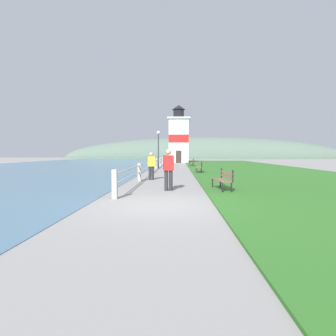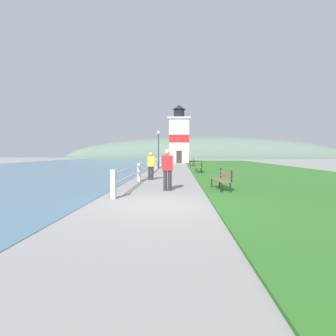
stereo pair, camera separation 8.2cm
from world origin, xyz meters
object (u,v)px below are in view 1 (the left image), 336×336
object	(u,v)px
park_bench_near	(223,178)
lighthouse	(179,138)
park_bench_midway	(200,166)
park_bench_far	(192,162)
lamp_post	(158,142)
person_strolling	(168,168)
person_by_railing	(151,165)

from	to	relation	value
park_bench_near	lighthouse	size ratio (longest dim) A/B	0.18
lighthouse	park_bench_near	bearing A→B (deg)	-86.67
park_bench_near	lighthouse	bearing A→B (deg)	-93.58
park_bench_midway	park_bench_far	bearing A→B (deg)	-83.63
park_bench_far	lamp_post	bearing A→B (deg)	48.59
lighthouse	person_strolling	size ratio (longest dim) A/B	5.31
lighthouse	park_bench_far	bearing A→B (deg)	-82.02
lamp_post	park_bench_midway	bearing A→B (deg)	-58.43
park_bench_near	lighthouse	world-z (taller)	lighthouse
park_bench_near	person_by_railing	xyz separation A→B (m)	(-3.59, 4.45, 0.37)
person_by_railing	park_bench_far	bearing A→B (deg)	-33.57
park_bench_far	lighthouse	distance (m)	12.48
park_bench_far	lamp_post	xyz separation A→B (m)	(-3.83, -4.27, 2.20)
park_bench_midway	lamp_post	xyz separation A→B (m)	(-3.89, 6.32, 2.20)
park_bench_near	park_bench_midway	world-z (taller)	same
park_bench_near	person_strolling	bearing A→B (deg)	-5.97
park_bench_near	park_bench_far	bearing A→B (deg)	-96.26
park_bench_near	person_by_railing	distance (m)	5.73
lamp_post	park_bench_far	bearing A→B (deg)	48.16
park_bench_midway	person_strolling	distance (m)	10.38
park_bench_far	person_by_railing	world-z (taller)	person_by_railing
park_bench_midway	person_by_railing	distance (m)	6.61
lighthouse	person_by_railing	size ratio (longest dim) A/B	5.71
park_bench_far	person_by_railing	distance (m)	16.59
person_strolling	park_bench_near	bearing A→B (deg)	-100.05
park_bench_midway	lighthouse	xyz separation A→B (m)	(-1.72, 22.43, 3.61)
park_bench_near	lamp_post	distance (m)	17.06
park_bench_near	lamp_post	world-z (taller)	lamp_post
park_bench_near	person_strolling	size ratio (longest dim) A/B	0.93
park_bench_midway	lighthouse	bearing A→B (deg)	-79.58
person_by_railing	lamp_post	size ratio (longest dim) A/B	0.42
park_bench_near	lighthouse	xyz separation A→B (m)	(-1.89, 32.52, 3.62)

